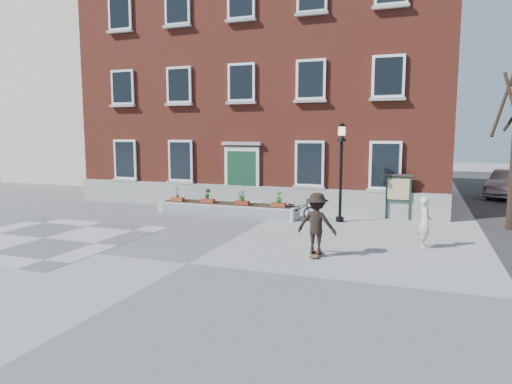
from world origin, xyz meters
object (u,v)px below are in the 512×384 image
at_px(skateboarder, 317,224).
at_px(bystander, 425,222).
at_px(parked_car, 509,184).
at_px(notice_board, 399,189).
at_px(lamp_post, 341,158).
at_px(bicycle, 297,209).

bearing_deg(skateboarder, bystander, 36.11).
xyz_separation_m(parked_car, skateboarder, (-7.28, -15.52, 0.19)).
relative_size(bystander, skateboarder, 0.87).
height_order(bystander, notice_board, notice_board).
xyz_separation_m(notice_board, skateboarder, (-1.88, -6.76, -0.31)).
bearing_deg(skateboarder, lamp_post, 92.73).
bearing_deg(lamp_post, bicycle, -170.04).
relative_size(bicycle, bystander, 1.09).
relative_size(parked_car, bystander, 2.90).
bearing_deg(notice_board, lamp_post, -148.02).
height_order(parked_car, notice_board, notice_board).
bearing_deg(notice_board, bystander, -77.49).
relative_size(parked_car, lamp_post, 1.18).
bearing_deg(parked_car, bicycle, -112.42).
relative_size(bicycle, notice_board, 0.93).
distance_m(bicycle, skateboarder, 5.51).
xyz_separation_m(bicycle, notice_board, (3.85, 1.64, 0.80)).
xyz_separation_m(parked_car, notice_board, (-5.39, -8.76, 0.50)).
height_order(parked_car, bystander, bystander).
distance_m(bicycle, notice_board, 4.26).
xyz_separation_m(bicycle, bystander, (4.88, -3.00, 0.34)).
bearing_deg(parked_car, bystander, -88.84).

